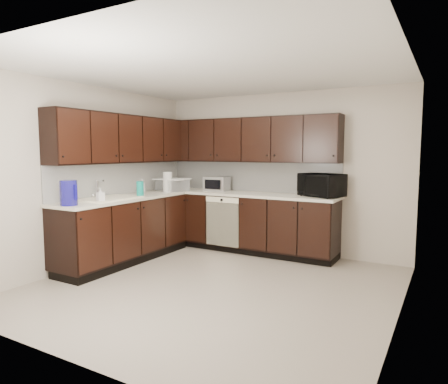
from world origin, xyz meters
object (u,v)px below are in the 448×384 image
object	(u,v)px
toaster_oven	(217,184)
blue_pitcher	(69,193)
storage_bin	(172,185)
microwave	(321,185)
sink	(108,204)

from	to	relation	value
toaster_oven	blue_pitcher	distance (m)	2.49
toaster_oven	storage_bin	distance (m)	0.74
microwave	blue_pitcher	distance (m)	3.42
blue_pitcher	sink	bearing A→B (deg)	92.59
microwave	toaster_oven	distance (m)	1.73
toaster_oven	storage_bin	world-z (taller)	toaster_oven
blue_pitcher	toaster_oven	bearing A→B (deg)	72.95
sink	blue_pitcher	size ratio (longest dim) A/B	2.69
toaster_oven	sink	bearing A→B (deg)	-117.02
microwave	sink	bearing A→B (deg)	-120.13
storage_bin	sink	bearing A→B (deg)	-92.21
storage_bin	blue_pitcher	xyz separation A→B (m)	(0.00, -2.05, 0.05)
sink	storage_bin	xyz separation A→B (m)	(0.05, 1.36, 0.16)
microwave	storage_bin	distance (m)	2.41
blue_pitcher	microwave	bearing A→B (deg)	43.96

